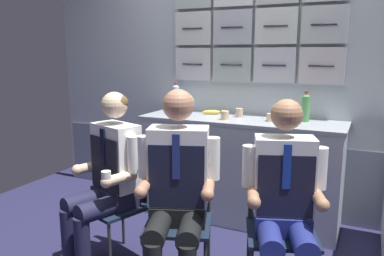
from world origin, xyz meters
The scene contains 15 objects.
galley_bulkhead centered at (0.01, 1.37, 1.11)m, with size 4.20×0.14×2.17m.
galley_counter centered at (0.06, 1.09, 0.45)m, with size 1.76×0.53×0.91m.
folding_chair_left centered at (-0.45, 0.10, 0.51)m, with size 0.51×0.51×0.83m.
crew_member_left centered at (-0.50, -0.05, 0.66)m, with size 0.51×0.65×1.21m.
folding_chair_right centered at (0.02, 0.03, 0.51)m, with size 0.51×0.51×0.83m.
crew_member_right centered at (0.07, -0.12, 0.69)m, with size 0.54×0.68×1.26m.
folding_chair_by_counter centered at (0.63, 0.17, 0.51)m, with size 0.51×0.51×0.83m.
crew_member_by_counter centered at (0.68, 0.02, 0.66)m, with size 0.52×0.65×1.22m.
water_bottle_tall centered at (-0.63, 1.21, 1.04)m, with size 0.06×0.06×0.28m.
water_bottle_short centered at (0.59, 1.18, 1.03)m, with size 0.07×0.07×0.25m.
coffee_cup_white centered at (-0.04, 0.99, 0.95)m, with size 0.07×0.07×0.08m.
espresso_cup_small centered at (0.33, 1.08, 0.94)m, with size 0.07×0.07×0.06m.
paper_cup_tan centered at (-0.56, 1.05, 0.94)m, with size 0.06×0.06×0.07m.
paper_cup_blue centered at (0.02, 1.17, 0.95)m, with size 0.06×0.06×0.08m.
snack_banana centered at (-0.26, 1.21, 0.93)m, with size 0.17×0.10×0.04m.
Camera 1 is at (1.08, -2.04, 1.47)m, focal length 35.87 mm.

